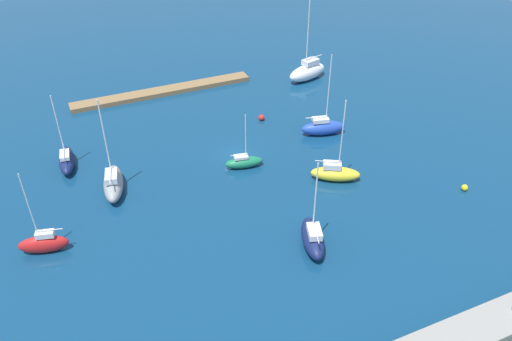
% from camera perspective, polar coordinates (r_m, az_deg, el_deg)
% --- Properties ---
extents(water, '(160.00, 160.00, 0.00)m').
position_cam_1_polar(water, '(63.30, -2.24, 1.80)').
color(water, navy).
rests_on(water, ground).
extents(pier_dock, '(27.01, 2.37, 0.66)m').
position_cam_1_polar(pier_dock, '(78.91, -10.29, 8.64)').
color(pier_dock, olive).
rests_on(pier_dock, ground).
extents(sailboat_navy_mid_basin, '(3.82, 6.16, 9.48)m').
position_cam_1_polar(sailboat_navy_mid_basin, '(50.04, 6.33, -7.40)').
color(sailboat_navy_mid_basin, '#141E4C').
rests_on(sailboat_navy_mid_basin, water).
extents(sailboat_red_along_channel, '(4.84, 2.48, 9.15)m').
position_cam_1_polar(sailboat_red_along_channel, '(53.15, -22.51, -7.47)').
color(sailboat_red_along_channel, red).
rests_on(sailboat_red_along_channel, water).
extents(sailboat_white_lone_south, '(7.47, 4.29, 12.91)m').
position_cam_1_polar(sailboat_white_lone_south, '(82.11, 5.74, 10.90)').
color(sailboat_white_lone_south, white).
rests_on(sailboat_white_lone_south, water).
extents(sailboat_yellow_by_breakwater, '(5.84, 4.44, 10.17)m').
position_cam_1_polar(sailboat_yellow_by_breakwater, '(59.03, 8.78, -0.25)').
color(sailboat_yellow_by_breakwater, yellow).
rests_on(sailboat_yellow_by_breakwater, water).
extents(sailboat_blue_outer_mooring, '(6.09, 3.34, 10.95)m').
position_cam_1_polar(sailboat_blue_outer_mooring, '(67.44, 7.46, 4.82)').
color(sailboat_blue_outer_mooring, '#2347B2').
rests_on(sailboat_blue_outer_mooring, water).
extents(sailboat_green_center_basin, '(4.75, 2.32, 7.01)m').
position_cam_1_polar(sailboat_green_center_basin, '(60.59, -1.35, 0.97)').
color(sailboat_green_center_basin, '#19724C').
rests_on(sailboat_green_center_basin, water).
extents(sailboat_gray_lone_north, '(3.43, 6.90, 11.15)m').
position_cam_1_polar(sailboat_gray_lone_north, '(58.57, -15.57, -1.31)').
color(sailboat_gray_lone_north, gray).
rests_on(sailboat_gray_lone_north, water).
extents(sailboat_navy_west_end, '(2.41, 5.96, 9.21)m').
position_cam_1_polar(sailboat_navy_west_end, '(64.49, -20.30, 1.10)').
color(sailboat_navy_west_end, '#141E4C').
rests_on(sailboat_navy_west_end, water).
extents(mooring_buoy_red, '(0.81, 0.81, 0.81)m').
position_cam_1_polar(mooring_buoy_red, '(70.37, 0.62, 5.89)').
color(mooring_buoy_red, red).
rests_on(mooring_buoy_red, water).
extents(mooring_buoy_yellow, '(0.73, 0.73, 0.73)m').
position_cam_1_polar(mooring_buoy_yellow, '(61.58, 22.16, -1.77)').
color(mooring_buoy_yellow, yellow).
rests_on(mooring_buoy_yellow, water).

